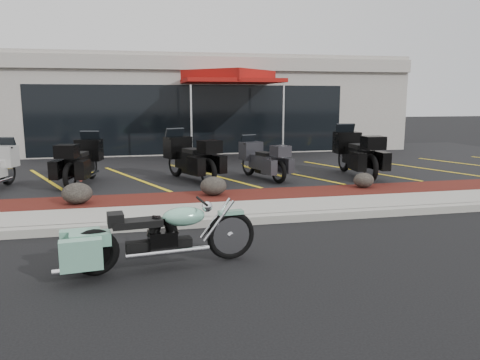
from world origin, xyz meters
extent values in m
plane|color=black|center=(0.00, 0.00, 0.00)|extent=(90.00, 90.00, 0.00)
cube|color=gray|center=(0.00, 0.90, 0.07)|extent=(24.00, 0.25, 0.15)
cube|color=gray|center=(0.00, 1.60, 0.07)|extent=(24.00, 1.20, 0.15)
cube|color=#38140C|center=(0.00, 2.80, 0.08)|extent=(24.00, 1.20, 0.16)
cube|color=black|center=(0.00, 8.20, 0.07)|extent=(26.00, 9.60, 0.15)
cube|color=gray|center=(0.00, 14.50, 2.00)|extent=(18.00, 8.00, 4.00)
cube|color=black|center=(0.00, 10.52, 1.50)|extent=(12.00, 0.06, 2.60)
cube|color=gray|center=(0.00, 10.49, 3.60)|extent=(18.00, 0.30, 0.50)
ellipsoid|color=black|center=(-3.32, 2.60, 0.38)|extent=(0.62, 0.52, 0.44)
ellipsoid|color=black|center=(-0.43, 2.85, 0.37)|extent=(0.60, 0.50, 0.42)
ellipsoid|color=black|center=(3.31, 2.98, 0.34)|extent=(0.51, 0.43, 0.36)
cone|color=#DD4D07|center=(-0.67, 8.11, 0.40)|extent=(0.31, 0.31, 0.50)
cylinder|color=silver|center=(0.03, 7.76, 1.45)|extent=(0.06, 0.06, 2.59)
cylinder|color=silver|center=(3.12, 8.39, 1.45)|extent=(0.06, 0.06, 2.59)
cylinder|color=silver|center=(-0.60, 10.85, 1.45)|extent=(0.06, 0.06, 2.59)
cylinder|color=silver|center=(2.49, 11.48, 1.45)|extent=(0.06, 0.06, 2.59)
cube|color=maroon|center=(1.26, 9.62, 2.91)|extent=(3.99, 3.99, 0.14)
cube|color=maroon|center=(1.26, 9.62, 3.10)|extent=(3.43, 3.43, 0.39)
camera|label=1|loc=(-2.05, -7.37, 2.34)|focal=35.00mm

